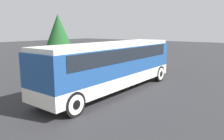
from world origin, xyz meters
TOP-DOWN VIEW (x-y plane):
  - ground_plane at (0.00, 0.00)m, footprint 120.00×120.00m
  - tour_bus at (0.10, -0.00)m, footprint 10.65×2.56m
  - parked_car_near at (2.99, 8.37)m, footprint 4.08×1.86m
  - parked_car_mid at (1.60, 6.00)m, footprint 4.71×1.95m
  - tree_right at (10.88, 18.49)m, footprint 3.59×3.59m

SIDE VIEW (x-z plane):
  - ground_plane at x=0.00m, z-range 0.00..0.00m
  - parked_car_mid at x=1.60m, z-range 0.00..1.46m
  - parked_car_near at x=2.99m, z-range -0.01..1.46m
  - tour_bus at x=0.10m, z-range 0.33..3.37m
  - tree_right at x=10.88m, z-range 0.78..6.89m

